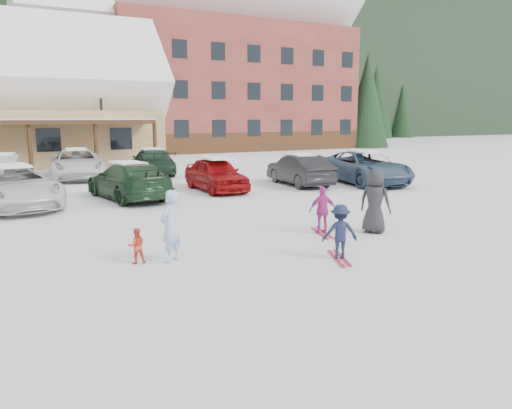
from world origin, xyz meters
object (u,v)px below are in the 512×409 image
alpine_hotel (206,62)px  parked_car_2 (14,187)px  parked_car_4 (216,174)px  toddler_red (137,246)px  parked_car_3 (129,181)px  bystander_dark (375,201)px  parked_car_11 (152,162)px  child_navy (340,232)px  parked_car_6 (365,168)px  adult_skier (170,226)px  parked_car_9 (4,168)px  lamp_post (101,111)px  child_magenta (323,210)px  parked_car_10 (77,164)px  parked_car_5 (300,170)px

alpine_hotel → parked_car_2: bearing=-124.0°
parked_car_4 → toddler_red: bearing=-121.8°
alpine_hotel → parked_car_3: (-15.14, -28.50, -7.91)m
bystander_dark → parked_car_11: 16.86m
toddler_red → bystander_dark: (6.63, -0.16, 0.50)m
child_navy → parked_car_6: bearing=-109.5°
parked_car_2 → parked_car_3: 4.07m
adult_skier → parked_car_4: bearing=-158.2°
alpine_hotel → parked_car_9: 29.30m
child_navy → parked_car_2: parked_car_2 is taller
lamp_post → parked_car_11: size_ratio=1.27×
lamp_post → adult_skier: bearing=-97.8°
child_navy → child_magenta: bearing=-93.7°
parked_car_10 → parked_car_11: size_ratio=1.12×
alpine_hotel → lamp_post: 19.63m
parked_car_5 → parked_car_6: parked_car_6 is taller
lamp_post → parked_car_4: bearing=-82.3°
parked_car_9 → parked_car_10: parked_car_10 is taller
parked_car_9 → bystander_dark: bearing=124.5°
parked_car_10 → parked_car_11: 3.99m
lamp_post → parked_car_2: lamp_post is taller
toddler_red → parked_car_5: bearing=-130.7°
alpine_hotel → parked_car_2: (-19.21, -28.48, -7.87)m
adult_skier → bystander_dark: bystander_dark is taller
toddler_red → bystander_dark: bystander_dark is taller
bystander_dark → parked_car_9: bearing=-2.5°
parked_car_10 → child_navy: bearing=-75.1°
child_navy → parked_car_3: bearing=-55.7°
toddler_red → parked_car_11: parked_car_11 is taller
parked_car_6 → parked_car_11: parked_car_6 is taller
alpine_hotel → parked_car_2: size_ratio=5.78×
alpine_hotel → parked_car_6: size_ratio=5.64×
adult_skier → bystander_dark: (5.92, 0.06, 0.08)m
parked_car_9 → parked_car_2: bearing=98.1°
parked_car_6 → child_navy: bearing=-124.1°
lamp_post → parked_car_6: bearing=-59.0°
toddler_red → parked_car_11: size_ratio=0.16×
alpine_hotel → parked_car_5: size_ratio=7.17×
bystander_dark → parked_car_6: 10.71m
adult_skier → parked_car_9: size_ratio=0.38×
adult_skier → child_navy: size_ratio=1.29×
bystander_dark → parked_car_10: bearing=-12.3°
parked_car_4 → parked_car_6: 7.46m
toddler_red → parked_car_5: size_ratio=0.18×
child_navy → parked_car_6: (9.14, 10.02, 0.15)m
parked_car_4 → parked_car_10: 8.81m
child_magenta → parked_car_6: (8.02, 7.78, 0.12)m
toddler_red → bystander_dark: 6.66m
parked_car_3 → parked_car_11: parked_car_11 is taller
toddler_red → child_navy: 4.56m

